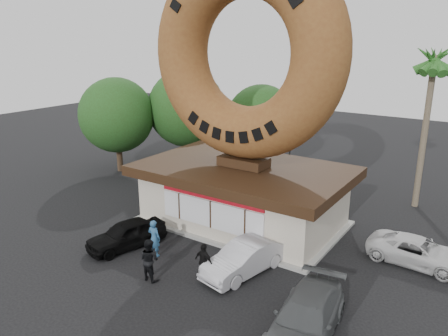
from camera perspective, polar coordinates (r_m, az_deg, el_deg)
name	(u,v)px	position (r m, az deg, el deg)	size (l,w,h in m)	color
ground	(174,267)	(20.41, -6.61, -12.74)	(90.00, 90.00, 0.00)	black
donut_shop	(243,193)	(24.07, 2.51, -3.24)	(11.20, 7.20, 3.80)	beige
giant_donut	(245,54)	(22.61, 2.78, 14.70)	(10.77, 10.77, 2.74)	brown
tree_west	(187,108)	(34.25, -4.90, 7.79)	(6.00, 6.00, 7.65)	#473321
tree_mid	(261,119)	(32.95, 4.87, 6.33)	(5.20, 5.20, 6.63)	#473321
tree_far	(117,115)	(33.81, -13.85, 6.71)	(5.60, 5.60, 7.14)	#473321
palm_near	(434,66)	(27.69, 25.71, 11.91)	(2.60, 2.60, 9.75)	#726651
street_lamp	(293,114)	(32.79, 9.04, 6.95)	(2.11, 0.20, 8.00)	#59595E
person_left	(154,238)	(21.10, -9.10, -9.02)	(0.66, 0.43, 1.81)	#27537C
person_center	(149,260)	(19.21, -9.74, -11.71)	(0.91, 0.71, 1.88)	black
person_right	(204,262)	(19.01, -2.63, -12.13)	(0.98, 0.41, 1.67)	black
car_black	(127,234)	(22.26, -12.62, -8.44)	(1.60, 3.99, 1.36)	black
car_silver	(244,258)	(19.55, 2.66, -11.70)	(1.49, 4.26, 1.40)	#BCBBC1
car_grey	(306,318)	(16.19, 10.63, -18.71)	(2.00, 4.93, 1.43)	#525657
car_white	(418,252)	(22.10, 24.03, -9.96)	(2.05, 4.45, 1.24)	silver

